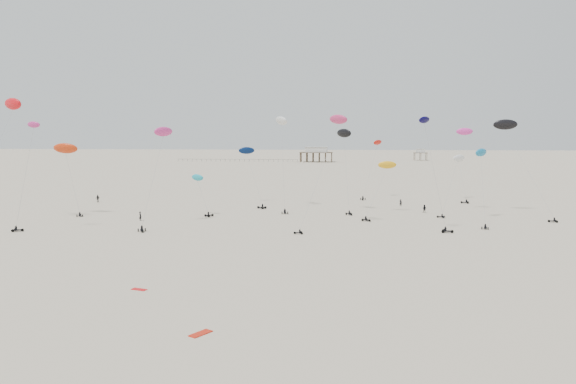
# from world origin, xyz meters

# --- Properties ---
(ground_plane) EXTENTS (900.00, 900.00, 0.00)m
(ground_plane) POSITION_xyz_m (0.00, 200.00, 0.00)
(ground_plane) COLOR beige
(pavilion_main) EXTENTS (21.00, 13.00, 9.80)m
(pavilion_main) POSITION_xyz_m (-10.00, 350.00, 4.22)
(pavilion_main) COLOR brown
(pavilion_main) RESTS_ON ground
(pavilion_small) EXTENTS (9.00, 7.00, 8.00)m
(pavilion_small) POSITION_xyz_m (60.00, 380.00, 3.49)
(pavilion_small) COLOR brown
(pavilion_small) RESTS_ON ground
(pier_fence) EXTENTS (80.20, 0.20, 1.50)m
(pier_fence) POSITION_xyz_m (-62.00, 350.00, 0.77)
(pier_fence) COLOR black
(pier_fence) RESTS_ON ground
(rig_0) EXTENTS (3.73, 14.03, 19.85)m
(rig_0) POSITION_xyz_m (-25.37, 90.35, 12.79)
(rig_0) COLOR black
(rig_0) RESTS_ON ground
(rig_1) EXTENTS (5.98, 4.80, 9.05)m
(rig_1) POSITION_xyz_m (-20.37, 104.12, 5.09)
(rig_1) COLOR black
(rig_1) RESTS_ON ground
(rig_2) EXTENTS (9.63, 14.29, 22.19)m
(rig_2) POSITION_xyz_m (35.65, 116.07, 13.98)
(rig_2) COLOR black
(rig_2) RESTS_ON ground
(rig_3) EXTENTS (6.59, 10.64, 16.70)m
(rig_3) POSITION_xyz_m (17.29, 141.86, 9.36)
(rig_3) COLOR black
(rig_3) RESTS_ON ground
(rig_4) EXTENTS (8.17, 16.53, 17.83)m
(rig_4) POSITION_xyz_m (18.32, 110.65, 8.03)
(rig_4) COLOR black
(rig_4) RESTS_ON ground
(rig_5) EXTENTS (4.61, 16.76, 18.62)m
(rig_5) POSITION_xyz_m (37.67, 102.55, 9.98)
(rig_5) COLOR black
(rig_5) RESTS_ON ground
(rig_6) EXTENTS (4.61, 10.29, 18.94)m
(rig_6) POSITION_xyz_m (10.15, 113.85, 14.24)
(rig_6) COLOR black
(rig_6) RESTS_ON ground
(rig_7) EXTENTS (6.91, 3.60, 20.81)m
(rig_7) POSITION_xyz_m (26.60, 88.45, 9.37)
(rig_7) COLOR black
(rig_7) RESTS_ON ground
(rig_8) EXTENTS (5.50, 15.98, 23.09)m
(rig_8) POSITION_xyz_m (-4.73, 118.60, 16.90)
(rig_8) COLOR black
(rig_8) RESTS_ON ground
(rig_9) EXTENTS (9.33, 15.12, 18.30)m
(rig_9) POSITION_xyz_m (-13.23, 125.03, 9.04)
(rig_9) COLOR black
(rig_9) RESTS_ON ground
(rig_10) EXTENTS (9.78, 15.31, 23.55)m
(rig_10) POSITION_xyz_m (7.99, 94.38, 17.59)
(rig_10) COLOR black
(rig_10) RESTS_ON ground
(rig_11) EXTENTS (5.47, 3.57, 19.93)m
(rig_11) POSITION_xyz_m (-47.27, 81.67, 8.32)
(rig_11) COLOR black
(rig_11) RESTS_ON ground
(rig_12) EXTENTS (4.47, 13.82, 14.47)m
(rig_12) POSITION_xyz_m (40.77, 140.70, 8.43)
(rig_12) COLOR black
(rig_12) RESTS_ON ground
(rig_13) EXTENTS (7.18, 15.05, 25.93)m
(rig_13) POSITION_xyz_m (-56.85, 92.81, 21.04)
(rig_13) COLOR black
(rig_13) RESTS_ON ground
(rig_15) EXTENTS (8.00, 5.35, 15.94)m
(rig_15) POSITION_xyz_m (-49.79, 102.46, 12.93)
(rig_15) COLOR black
(rig_15) RESTS_ON ground
(rig_16) EXTENTS (9.81, 16.49, 24.03)m
(rig_16) POSITION_xyz_m (46.48, 115.44, 17.35)
(rig_16) COLOR black
(rig_16) RESTS_ON ground
(spectator_0) EXTENTS (0.97, 0.94, 2.21)m
(spectator_0) POSITION_xyz_m (-31.05, 95.62, 0.00)
(spectator_0) COLOR black
(spectator_0) RESTS_ON ground
(spectator_1) EXTENTS (1.20, 1.06, 2.12)m
(spectator_1) POSITION_xyz_m (28.02, 113.93, 0.00)
(spectator_1) COLOR black
(spectator_1) RESTS_ON ground
(spectator_2) EXTENTS (1.44, 0.93, 2.26)m
(spectator_2) POSITION_xyz_m (-53.86, 125.30, 0.00)
(spectator_2) COLOR black
(spectator_2) RESTS_ON ground
(spectator_3) EXTENTS (0.89, 0.80, 2.03)m
(spectator_3) POSITION_xyz_m (23.77, 125.24, 0.00)
(spectator_3) COLOR black
(spectator_3) RESTS_ON ground
(grounded_kite_a) EXTENTS (1.91, 2.35, 0.08)m
(grounded_kite_a) POSITION_xyz_m (-1.78, 33.17, 0.00)
(grounded_kite_a) COLOR red
(grounded_kite_a) RESTS_ON ground
(grounded_kite_b) EXTENTS (1.92, 1.17, 0.07)m
(grounded_kite_b) POSITION_xyz_m (-12.38, 46.24, 0.00)
(grounded_kite_b) COLOR red
(grounded_kite_b) RESTS_ON ground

